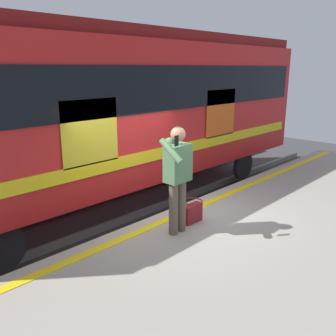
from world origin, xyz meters
TOP-DOWN VIEW (x-y plane):
  - ground_plane at (0.00, 0.00)m, footprint 25.15×25.15m
  - platform at (0.00, 2.59)m, footprint 13.86×5.18m
  - safety_line at (0.00, 0.30)m, footprint 13.58×0.16m
  - track_rail_near at (0.00, -1.67)m, footprint 18.01×0.08m
  - track_rail_far at (0.00, -3.10)m, footprint 18.01×0.08m
  - train_carriage at (-1.08, -2.38)m, footprint 10.79×2.78m
  - passenger at (0.48, 0.72)m, footprint 0.57×0.55m
  - handbag at (0.03, 0.65)m, footprint 0.37×0.33m

SIDE VIEW (x-z plane):
  - ground_plane at x=0.00m, z-range 0.00..0.00m
  - track_rail_near at x=0.00m, z-range 0.00..0.16m
  - track_rail_far at x=0.00m, z-range 0.00..0.16m
  - platform at x=0.00m, z-range 0.00..0.87m
  - safety_line at x=0.00m, z-range 0.87..0.88m
  - handbag at x=0.03m, z-range 0.86..1.23m
  - passenger at x=0.48m, z-range 1.02..2.67m
  - train_carriage at x=-1.08m, z-range 0.54..4.49m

